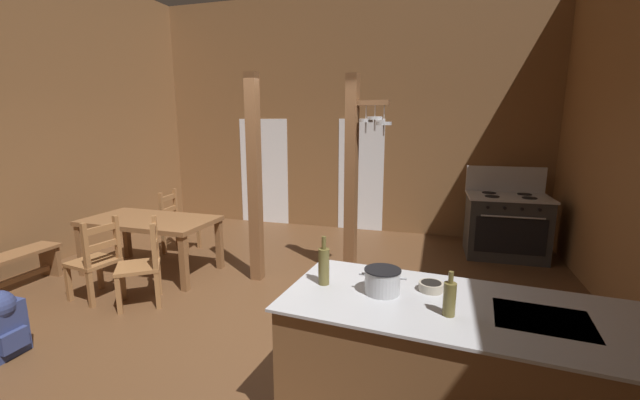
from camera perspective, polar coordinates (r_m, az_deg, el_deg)
name	(u,v)px	position (r m, az deg, el deg)	size (l,w,h in m)	color
ground_plane	(259,320)	(4.38, -8.83, -16.78)	(7.87, 8.15, 0.10)	brown
wall_back	(344,115)	(7.42, 3.42, 12.08)	(7.87, 0.14, 4.22)	brown
glazed_door_back_left	(264,172)	(7.93, -8.07, 4.08)	(1.00, 0.01, 2.05)	white
glazed_panel_back_right	(361,175)	(7.34, 5.88, 3.55)	(0.84, 0.01, 2.05)	white
kitchen_island	(452,369)	(2.89, 18.46, -22.08)	(2.23, 1.13, 0.88)	brown
stove_range	(506,225)	(6.54, 25.19, -3.27)	(1.16, 0.85, 1.32)	#303030
support_post_with_pot_rack	(354,172)	(5.00, 4.85, 4.06)	(0.58, 0.23, 2.57)	brown
support_post_center	(255,180)	(4.96, -9.40, 2.82)	(0.14, 0.14, 2.57)	brown
dining_table	(150,225)	(5.72, -23.28, -3.34)	(1.71, 0.93, 0.74)	brown
ladderback_chair_near_window	(143,264)	(4.83, -24.12, -8.48)	(0.62, 0.62, 0.95)	olive
ladderback_chair_by_post	(178,223)	(6.57, -19.84, -3.07)	(0.47, 0.47, 0.95)	olive
ladderback_chair_at_table_end	(96,261)	(5.19, -29.55, -7.63)	(0.50, 0.50, 0.95)	olive
bench_along_left_wall	(5,268)	(6.03, -38.55, -7.68)	(0.36, 1.23, 0.44)	brown
backpack	(1,322)	(4.47, -38.98, -13.55)	(0.31, 0.32, 0.60)	navy
stockpot_on_counter	(382,281)	(2.70, 8.98, -11.45)	(0.31, 0.24, 0.16)	#B7BABF
mixing_bowl_on_counter	(431,287)	(2.82, 15.70, -11.92)	(0.16, 0.16, 0.06)	#B2A893
bottle_tall_on_counter	(450,298)	(2.49, 18.17, -13.28)	(0.07, 0.07, 0.27)	brown
bottle_short_on_counter	(324,265)	(2.78, 0.56, -9.39)	(0.08, 0.08, 0.35)	brown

